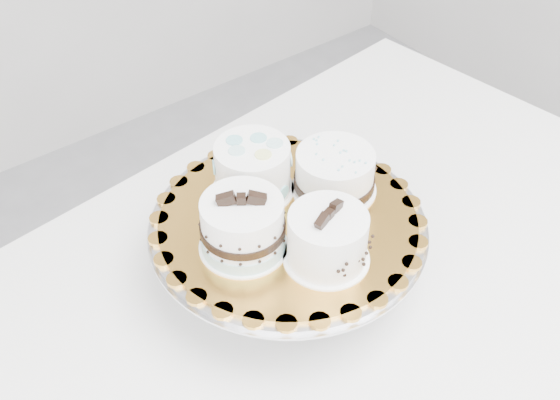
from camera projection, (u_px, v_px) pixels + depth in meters
table at (335, 310)px, 1.12m from camera, size 1.35×0.99×0.75m
cake_stand at (288, 238)px, 1.03m from camera, size 0.40×0.40×0.11m
cake_board at (288, 220)px, 1.00m from camera, size 0.49×0.49×0.01m
cake_swirl at (327, 240)px, 0.92m from camera, size 0.13×0.13×0.09m
cake_banded at (243, 227)px, 0.94m from camera, size 0.15×0.15×0.10m
cake_dots at (253, 169)px, 1.02m from camera, size 0.13×0.13×0.08m
cake_ribbon at (335, 173)px, 1.03m from camera, size 0.13×0.13×0.07m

